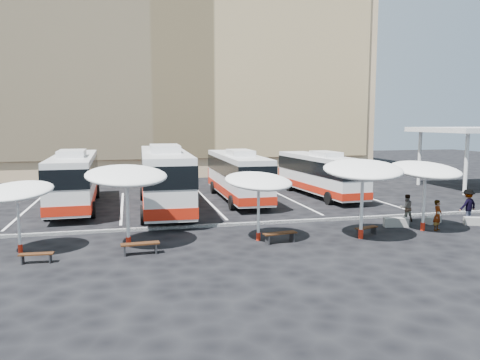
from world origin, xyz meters
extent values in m
plane|color=black|center=(0.00, 0.00, 0.00)|extent=(120.00, 120.00, 0.00)
cube|color=tan|center=(0.00, 32.00, 12.50)|extent=(42.00, 18.00, 25.00)
cube|color=tan|center=(0.00, 22.90, 12.00)|extent=(40.00, 0.30, 20.00)
cylinder|color=silver|center=(20.00, 7.00, 2.40)|extent=(0.30, 0.30, 4.80)
cylinder|color=silver|center=(20.00, 13.00, 2.40)|extent=(0.30, 0.30, 4.80)
cube|color=black|center=(0.00, 0.50, 0.07)|extent=(34.00, 0.25, 0.15)
cube|color=white|center=(-12.00, 8.00, 0.01)|extent=(0.15, 12.00, 0.01)
cube|color=white|center=(-6.00, 8.00, 0.01)|extent=(0.15, 12.00, 0.01)
cube|color=white|center=(0.00, 8.00, 0.01)|extent=(0.15, 12.00, 0.01)
cube|color=white|center=(6.00, 8.00, 0.01)|extent=(0.15, 12.00, 0.01)
cube|color=white|center=(12.00, 8.00, 0.01)|extent=(0.15, 12.00, 0.01)
cube|color=silver|center=(-9.01, 8.36, 1.97)|extent=(2.85, 12.16, 3.02)
cube|color=black|center=(-9.01, 8.36, 2.57)|extent=(2.92, 12.22, 1.11)
cube|color=#B51E0C|center=(-9.01, 8.36, 0.86)|extent=(2.92, 12.22, 0.55)
cube|color=#B51E0C|center=(-9.18, 14.41, 1.21)|extent=(2.58, 0.27, 1.41)
cube|color=silver|center=(-8.98, 7.36, 3.68)|extent=(1.70, 3.07, 0.40)
cylinder|color=black|center=(-10.37, 11.85, 0.50)|extent=(0.38, 1.02, 1.01)
cylinder|color=black|center=(-7.85, 11.92, 0.50)|extent=(0.38, 1.02, 1.01)
cylinder|color=black|center=(-10.16, 4.30, 0.50)|extent=(0.38, 1.02, 1.01)
cylinder|color=black|center=(-7.64, 4.37, 0.50)|extent=(0.38, 1.02, 1.01)
cube|color=silver|center=(-3.25, 6.34, 2.15)|extent=(3.07, 13.31, 3.31)
cube|color=black|center=(-3.25, 6.34, 2.82)|extent=(3.14, 13.38, 1.21)
cube|color=#B51E0C|center=(-3.25, 6.34, 0.94)|extent=(3.14, 13.38, 0.61)
cube|color=#B51E0C|center=(-3.09, 12.97, 1.33)|extent=(2.83, 0.29, 1.55)
cube|color=silver|center=(-3.28, 5.24, 4.03)|extent=(1.84, 3.35, 0.44)
cylinder|color=black|center=(-4.54, 10.24, 0.55)|extent=(0.41, 1.11, 1.10)
cylinder|color=black|center=(-1.78, 10.17, 0.55)|extent=(0.41, 1.11, 1.10)
cylinder|color=black|center=(-4.73, 1.96, 0.55)|extent=(0.41, 1.11, 1.10)
cylinder|color=black|center=(-1.97, 1.89, 0.55)|extent=(0.41, 1.11, 1.10)
cube|color=silver|center=(2.19, 8.84, 1.88)|extent=(2.51, 11.58, 2.89)
cube|color=black|center=(2.19, 8.84, 2.46)|extent=(2.57, 11.64, 1.06)
cube|color=#B51E0C|center=(2.19, 8.84, 0.82)|extent=(2.57, 11.64, 0.53)
cube|color=#B51E0C|center=(2.24, 14.62, 1.16)|extent=(2.47, 0.21, 1.35)
cube|color=silver|center=(2.18, 7.87, 3.52)|extent=(1.57, 2.90, 0.39)
cylinder|color=black|center=(1.02, 12.22, 0.48)|extent=(0.35, 0.97, 0.96)
cylinder|color=black|center=(3.42, 12.20, 0.48)|extent=(0.35, 0.97, 0.96)
cylinder|color=black|center=(0.95, 4.99, 0.48)|extent=(0.35, 0.97, 0.96)
cylinder|color=black|center=(3.36, 4.97, 0.48)|extent=(0.35, 0.97, 0.96)
cube|color=silver|center=(8.72, 9.07, 1.76)|extent=(3.05, 10.99, 2.71)
cube|color=black|center=(8.72, 9.07, 2.31)|extent=(3.11, 11.04, 0.99)
cube|color=#B51E0C|center=(8.72, 9.07, 0.77)|extent=(3.11, 11.04, 0.50)
cube|color=#B51E0C|center=(8.32, 14.48, 1.08)|extent=(2.32, 0.35, 1.27)
cube|color=silver|center=(8.79, 8.17, 3.30)|extent=(1.64, 2.81, 0.36)
cylinder|color=black|center=(7.36, 12.15, 0.45)|extent=(0.38, 0.92, 0.90)
cylinder|color=black|center=(9.61, 12.31, 0.45)|extent=(0.38, 0.92, 0.90)
cylinder|color=black|center=(7.86, 5.38, 0.45)|extent=(0.38, 0.92, 0.90)
cylinder|color=black|center=(10.11, 5.55, 0.45)|extent=(0.38, 0.92, 0.90)
cylinder|color=silver|center=(-10.18, -2.51, 1.34)|extent=(0.16, 0.16, 2.67)
cylinder|color=#B51E0C|center=(-10.18, -2.51, 0.18)|extent=(0.26, 0.26, 0.36)
ellipsoid|color=white|center=(-10.18, -2.51, 2.72)|extent=(3.99, 4.01, 0.92)
cylinder|color=silver|center=(-5.58, -2.54, 1.61)|extent=(0.18, 0.18, 3.22)
cylinder|color=#B51E0C|center=(-5.58, -2.54, 0.21)|extent=(0.29, 0.29, 0.43)
ellipsoid|color=white|center=(-5.58, -2.54, 3.27)|extent=(4.43, 4.46, 1.10)
cylinder|color=silver|center=(0.50, -2.91, 1.42)|extent=(0.17, 0.17, 2.84)
cylinder|color=#B51E0C|center=(0.50, -2.91, 0.19)|extent=(0.26, 0.26, 0.38)
ellipsoid|color=white|center=(0.50, -2.91, 2.89)|extent=(4.08, 4.11, 0.97)
cylinder|color=silver|center=(5.48, -3.70, 1.67)|extent=(0.19, 0.19, 3.34)
cylinder|color=#B51E0C|center=(5.48, -3.70, 0.22)|extent=(0.30, 0.30, 0.45)
ellipsoid|color=white|center=(5.48, -3.70, 3.40)|extent=(4.61, 4.65, 1.14)
cylinder|color=silver|center=(9.45, -2.91, 1.57)|extent=(0.16, 0.16, 3.15)
cylinder|color=#B51E0C|center=(9.45, -2.91, 0.21)|extent=(0.25, 0.25, 0.42)
ellipsoid|color=white|center=(9.45, -2.91, 3.20)|extent=(3.94, 3.98, 1.08)
cube|color=black|center=(-9.19, -4.34, 0.38)|extent=(1.34, 0.43, 0.05)
cube|color=black|center=(-9.72, -4.30, 0.18)|extent=(0.07, 0.34, 0.35)
cube|color=black|center=(-8.67, -4.37, 0.18)|extent=(0.07, 0.34, 0.35)
cube|color=black|center=(-5.08, -4.03, 0.47)|extent=(1.66, 0.54, 0.07)
cube|color=black|center=(-5.74, -4.07, 0.22)|extent=(0.09, 0.42, 0.44)
cube|color=black|center=(-4.43, -3.98, 0.22)|extent=(0.09, 0.42, 0.44)
cube|color=black|center=(1.37, -3.57, 0.46)|extent=(1.67, 0.66, 0.06)
cube|color=black|center=(0.73, -3.66, 0.22)|extent=(0.12, 0.42, 0.43)
cube|color=black|center=(2.01, -3.48, 0.22)|extent=(0.12, 0.42, 0.43)
cube|color=black|center=(6.10, -3.12, 0.38)|extent=(1.37, 0.77, 0.05)
cube|color=black|center=(5.60, -3.30, 0.18)|extent=(0.16, 0.33, 0.35)
cube|color=black|center=(6.60, -2.94, 0.18)|extent=(0.16, 0.33, 0.35)
cube|color=gray|center=(8.57, -1.80, 0.24)|extent=(1.36, 0.69, 0.49)
cube|color=gray|center=(11.09, -1.52, 0.20)|extent=(1.13, 0.74, 0.40)
cube|color=gray|center=(13.08, -2.42, 0.22)|extent=(1.21, 0.78, 0.43)
imported|color=black|center=(10.19, -3.08, 0.81)|extent=(0.71, 0.65, 1.62)
imported|color=black|center=(9.92, -0.68, 0.78)|extent=(0.84, 0.70, 1.57)
imported|color=black|center=(13.39, -1.39, 0.93)|extent=(1.31, 0.92, 1.85)
camera|label=1|loc=(-5.44, -24.05, 5.67)|focal=35.00mm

